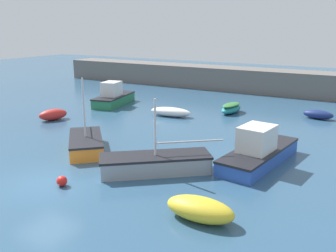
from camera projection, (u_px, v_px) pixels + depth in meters
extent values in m
cube|color=#2D5170|center=(45.00, 186.00, 17.58)|extent=(120.00, 120.00, 0.20)
cube|color=#66605B|center=(250.00, 80.00, 41.93)|extent=(49.86, 3.77, 2.53)
ellipsoid|color=yellow|center=(200.00, 209.00, 14.17)|extent=(2.78, 1.36, 0.89)
ellipsoid|color=white|center=(171.00, 112.00, 30.48)|extent=(3.58, 1.65, 0.74)
cube|color=#2D56B7|center=(259.00, 157.00, 20.09)|extent=(2.70, 6.42, 0.70)
cube|color=black|center=(260.00, 150.00, 19.98)|extent=(2.76, 6.55, 0.12)
cube|color=silver|center=(257.00, 140.00, 19.45)|extent=(1.73, 2.12, 1.46)
cube|color=#287A4C|center=(114.00, 100.00, 34.98)|extent=(2.97, 5.43, 0.78)
cube|color=black|center=(114.00, 96.00, 34.86)|extent=(3.03, 5.54, 0.12)
cube|color=silver|center=(112.00, 89.00, 34.34)|extent=(1.74, 2.03, 1.42)
cube|color=gray|center=(155.00, 165.00, 18.81)|extent=(5.26, 4.78, 0.81)
cube|color=black|center=(155.00, 156.00, 18.69)|extent=(5.36, 4.87, 0.12)
cylinder|color=silver|center=(155.00, 128.00, 18.32)|extent=(0.11, 0.11, 2.99)
cylinder|color=silver|center=(190.00, 142.00, 18.79)|extent=(2.74, 2.30, 0.09)
ellipsoid|color=navy|center=(318.00, 114.00, 29.64)|extent=(2.35, 1.10, 0.71)
ellipsoid|color=red|center=(53.00, 115.00, 29.29)|extent=(1.84, 2.47, 0.85)
ellipsoid|color=teal|center=(231.00, 109.00, 31.62)|extent=(1.39, 2.84, 0.66)
ellipsoid|color=#337238|center=(231.00, 105.00, 31.52)|extent=(1.25, 2.56, 0.24)
cube|color=orange|center=(86.00, 145.00, 22.07)|extent=(4.25, 4.34, 0.76)
cube|color=black|center=(86.00, 137.00, 21.96)|extent=(4.33, 4.43, 0.12)
cylinder|color=silver|center=(84.00, 109.00, 21.51)|extent=(0.11, 0.11, 3.57)
cylinder|color=silver|center=(85.00, 120.00, 22.96)|extent=(1.81, 1.90, 0.08)
sphere|color=red|center=(62.00, 181.00, 17.22)|extent=(0.49, 0.49, 0.49)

